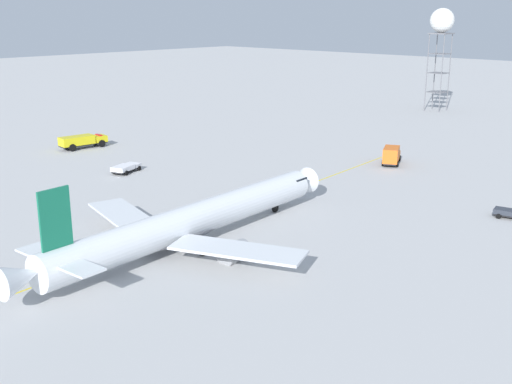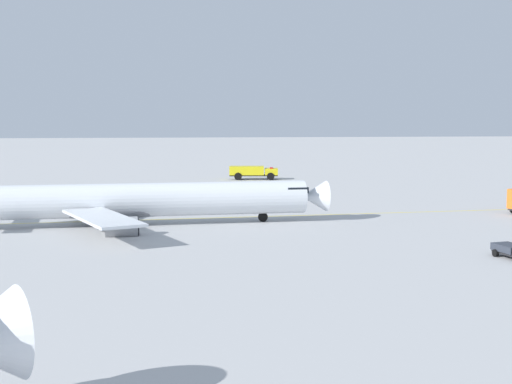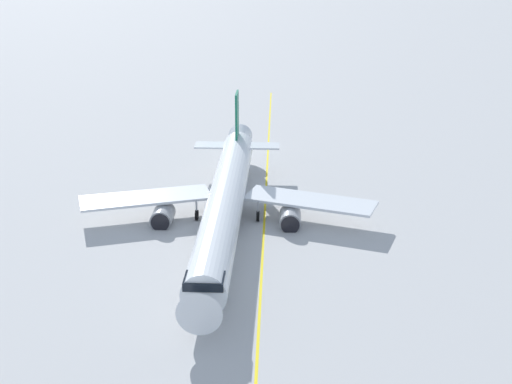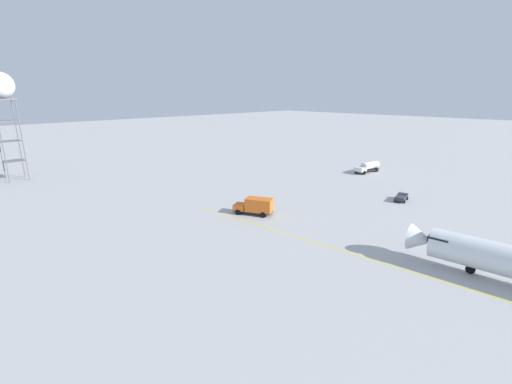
{
  "view_description": "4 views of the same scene",
  "coord_description": "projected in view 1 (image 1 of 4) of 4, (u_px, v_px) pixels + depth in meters",
  "views": [
    {
      "loc": [
        -51.05,
        40.93,
        25.44
      ],
      "look_at": [
        4.44,
        -18.09,
        2.25
      ],
      "focal_mm": 44.44,
      "sensor_mm": 36.0,
      "label": 1
    },
    {
      "loc": [
        -80.32,
        -8.38,
        12.28
      ],
      "look_at": [
        4.44,
        -18.09,
        3.11
      ],
      "focal_mm": 51.19,
      "sensor_mm": 36.0,
      "label": 2
    },
    {
      "loc": [
        11.69,
        -72.43,
        30.42
      ],
      "look_at": [
        3.11,
        -0.2,
        2.88
      ],
      "focal_mm": 51.33,
      "sensor_mm": 36.0,
      "label": 3
    },
    {
      "loc": [
        47.11,
        -10.09,
        21.32
      ],
      "look_at": [
        11.58,
        -45.46,
        7.03
      ],
      "focal_mm": 24.43,
      "sensor_mm": 36.0,
      "label": 4
    }
  ],
  "objects": [
    {
      "name": "fire_tender_truck",
      "position": [
        82.0,
        141.0,
        121.42
      ],
      "size": [
        3.83,
        9.28,
        2.5
      ],
      "rotation": [
        0.0,
        0.0,
        4.61
      ],
      "color": "#232326",
      "rests_on": "ground_plane"
    },
    {
      "name": "catering_truck_truck",
      "position": [
        391.0,
        155.0,
        108.63
      ],
      "size": [
        5.36,
        7.42,
        3.1
      ],
      "rotation": [
        0.0,
        0.0,
        5.17
      ],
      "color": "#232326",
      "rests_on": "ground_plane"
    },
    {
      "name": "pushback_tug_truck",
      "position": [
        126.0,
        168.0,
        103.35
      ],
      "size": [
        3.99,
        5.83,
        1.3
      ],
      "rotation": [
        0.0,
        0.0,
        5.04
      ],
      "color": "#232326",
      "rests_on": "ground_plane"
    },
    {
      "name": "baggage_truck_truck",
      "position": [
        512.0,
        213.0,
        80.39
      ],
      "size": [
        4.56,
        2.77,
        1.22
      ],
      "rotation": [
        0.0,
        0.0,
        3.34
      ],
      "color": "#232326",
      "rests_on": "ground_plane"
    },
    {
      "name": "taxiway_centreline",
      "position": [
        160.0,
        240.0,
        73.17
      ],
      "size": [
        10.79,
        120.86,
        0.01
      ],
      "rotation": [
        0.0,
        0.0,
        4.8
      ],
      "color": "yellow",
      "rests_on": "ground_plane"
    },
    {
      "name": "ground_plane",
      "position": [
        172.0,
        252.0,
        69.29
      ],
      "size": [
        600.0,
        600.0,
        0.0
      ],
      "primitive_type": "plane",
      "color": "#B2B2B2"
    },
    {
      "name": "radar_tower",
      "position": [
        442.0,
        24.0,
        161.82
      ],
      "size": [
        6.15,
        6.15,
        26.2
      ],
      "color": "slate",
      "rests_on": "ground_plane"
    },
    {
      "name": "airliner_main",
      "position": [
        190.0,
        223.0,
        70.82
      ],
      "size": [
        31.97,
        46.07,
        10.64
      ],
      "rotation": [
        0.0,
        0.0,
        4.78
      ],
      "color": "silver",
      "rests_on": "ground_plane"
    }
  ]
}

